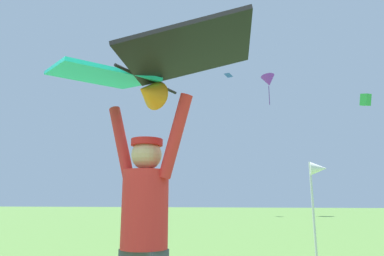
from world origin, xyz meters
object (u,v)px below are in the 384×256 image
held_stunt_kite (142,71)px  distant_kite_blue_low_left (229,75)px  distant_kite_green_far_center (366,100)px  marker_flag (318,175)px  kite_flyer_person (144,232)px  distant_kite_purple_overhead_distant (268,81)px

held_stunt_kite → distant_kite_blue_low_left: size_ratio=2.47×
distant_kite_green_far_center → distant_kite_blue_low_left: distant_kite_blue_low_left is taller
held_stunt_kite → distant_kite_blue_low_left: distant_kite_blue_low_left is taller
held_stunt_kite → distant_kite_blue_low_left: 28.10m
distant_kite_green_far_center → distant_kite_blue_low_left: bearing=-159.7°
marker_flag → held_stunt_kite: bearing=-114.3°
kite_flyer_person → held_stunt_kite: 1.20m
held_stunt_kite → distant_kite_green_far_center: bearing=71.3°
distant_kite_green_far_center → distant_kite_blue_low_left: 13.26m
kite_flyer_person → distant_kite_blue_low_left: 28.48m
distant_kite_purple_overhead_distant → marker_flag: size_ratio=1.55×
kite_flyer_person → distant_kite_blue_low_left: size_ratio=2.54×
distant_kite_purple_overhead_distant → marker_flag: 25.38m
distant_kite_green_far_center → distant_kite_purple_overhead_distant: bearing=-158.6°
kite_flyer_person → marker_flag: kite_flyer_person is taller
held_stunt_kite → distant_kite_green_far_center: size_ratio=1.44×
distant_kite_purple_overhead_distant → distant_kite_green_far_center: 9.60m
kite_flyer_person → distant_kite_purple_overhead_distant: 29.28m
held_stunt_kite → distant_kite_purple_overhead_distant: (1.53, 27.25, 9.62)m
kite_flyer_person → marker_flag: 4.34m
distant_kite_green_far_center → kite_flyer_person: bearing=-108.7°
kite_flyer_person → distant_kite_purple_overhead_distant: (1.50, 27.17, 10.82)m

